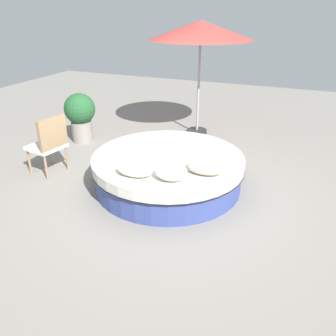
{
  "coord_description": "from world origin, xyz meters",
  "views": [
    {
      "loc": [
        -1.77,
        4.31,
        2.55
      ],
      "look_at": [
        0.0,
        0.0,
        0.31
      ],
      "focal_mm": 36.09,
      "sensor_mm": 36.0,
      "label": 1
    }
  ],
  "objects": [
    {
      "name": "round_bed",
      "position": [
        0.0,
        0.0,
        0.26
      ],
      "size": [
        2.31,
        2.31,
        0.51
      ],
      "color": "#38478C",
      "rests_on": "ground_plane"
    },
    {
      "name": "patio_chair",
      "position": [
        1.97,
        0.3,
        0.56
      ],
      "size": [
        0.58,
        0.6,
        0.98
      ],
      "rotation": [
        0.0,
        0.0,
        -1.75
      ],
      "color": "#997A56",
      "rests_on": "ground_plane"
    },
    {
      "name": "planter",
      "position": [
        2.39,
        -1.14,
        0.58
      ],
      "size": [
        0.62,
        0.62,
        1.0
      ],
      "color": "gray",
      "rests_on": "ground_plane"
    },
    {
      "name": "throw_pillow_2",
      "position": [
        -0.68,
        0.35,
        0.6
      ],
      "size": [
        0.51,
        0.32,
        0.18
      ],
      "primitive_type": "ellipsoid",
      "color": "beige",
      "rests_on": "round_bed"
    },
    {
      "name": "patio_umbrella",
      "position": [
        0.33,
        -2.49,
        2.11
      ],
      "size": [
        2.06,
        2.06,
        2.31
      ],
      "color": "#262628",
      "rests_on": "ground_plane"
    },
    {
      "name": "ground_plane",
      "position": [
        0.0,
        0.0,
        0.0
      ],
      "size": [
        16.0,
        16.0,
        0.0
      ],
      "primitive_type": "plane",
      "color": "gray"
    },
    {
      "name": "throw_pillow_0",
      "position": [
        0.16,
        0.77,
        0.6
      ],
      "size": [
        0.51,
        0.29,
        0.18
      ],
      "primitive_type": "ellipsoid",
      "color": "white",
      "rests_on": "round_bed"
    },
    {
      "name": "throw_pillow_1",
      "position": [
        -0.32,
        0.68,
        0.62
      ],
      "size": [
        0.43,
        0.37,
        0.21
      ],
      "primitive_type": "ellipsoid",
      "color": "white",
      "rests_on": "round_bed"
    }
  ]
}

